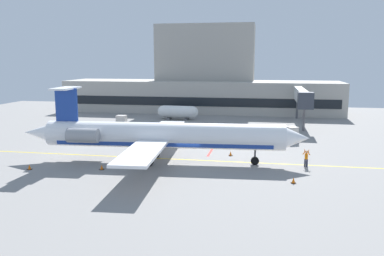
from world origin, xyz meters
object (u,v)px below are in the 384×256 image
regional_jet (159,136)px  fuel_tank (178,112)px  marshaller (306,158)px  pushback_tractor (125,122)px  baggage_tug (290,135)px

regional_jet → fuel_tank: (-5.13, 32.75, -1.58)m
marshaller → pushback_tractor: bearing=144.0°
pushback_tractor → marshaller: (27.78, -20.18, -0.01)m
pushback_tractor → marshaller: size_ratio=2.07×
regional_jet → fuel_tank: bearing=98.9°
pushback_tractor → fuel_tank: (6.55, 11.67, 0.51)m
fuel_tank → baggage_tug: bearing=-41.8°
marshaller → baggage_tug: bearing=94.1°
baggage_tug → marshaller: (0.99, -13.78, -0.01)m
regional_jet → fuel_tank: 33.18m
regional_jet → marshaller: regional_jet is taller
pushback_tractor → fuel_tank: fuel_tank is taller
regional_jet → baggage_tug: size_ratio=8.51×
baggage_tug → marshaller: size_ratio=1.98×
pushback_tractor → marshaller: pushback_tractor is taller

